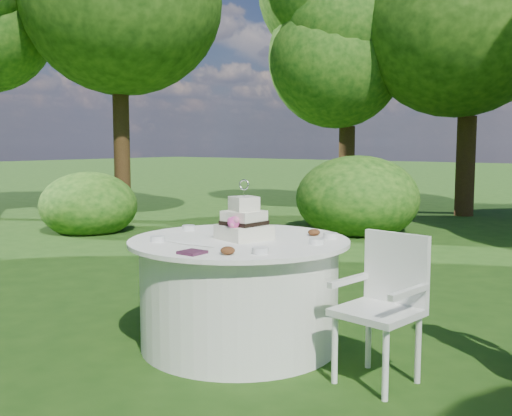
# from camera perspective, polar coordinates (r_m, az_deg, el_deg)

# --- Properties ---
(ground) EXTENTS (80.00, 80.00, 0.00)m
(ground) POSITION_cam_1_polar(r_m,az_deg,el_deg) (4.43, -1.59, -12.84)
(ground) COLOR #1B3D10
(ground) RESTS_ON ground
(napkins) EXTENTS (0.14, 0.14, 0.02)m
(napkins) POSITION_cam_1_polar(r_m,az_deg,el_deg) (3.70, -6.09, -4.22)
(napkins) COLOR #441D35
(napkins) RESTS_ON table
(feather_plume) EXTENTS (0.48, 0.07, 0.01)m
(feather_plume) POSITION_cam_1_polar(r_m,az_deg,el_deg) (4.05, -6.55, -3.35)
(feather_plume) COLOR white
(feather_plume) RESTS_ON table
(table) EXTENTS (1.56, 1.56, 0.77)m
(table) POSITION_cam_1_polar(r_m,az_deg,el_deg) (4.32, -1.61, -7.96)
(table) COLOR silver
(table) RESTS_ON ground
(cake) EXTENTS (0.39, 0.39, 0.43)m
(cake) POSITION_cam_1_polar(r_m,az_deg,el_deg) (4.21, -1.18, -1.46)
(cake) COLOR white
(cake) RESTS_ON table
(chair) EXTENTS (0.50, 0.49, 0.90)m
(chair) POSITION_cam_1_polar(r_m,az_deg,el_deg) (3.75, 12.19, -8.25)
(chair) COLOR silver
(chair) RESTS_ON ground
(votives) EXTENTS (1.23, 1.00, 0.04)m
(votives) POSITION_cam_1_polar(r_m,az_deg,el_deg) (4.24, -0.76, -2.67)
(votives) COLOR white
(votives) RESTS_ON table
(petal_cups) EXTENTS (0.12, 1.04, 0.05)m
(petal_cups) POSITION_cam_1_polar(r_m,az_deg,el_deg) (4.01, 1.81, -3.12)
(petal_cups) COLOR #562D16
(petal_cups) RESTS_ON table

